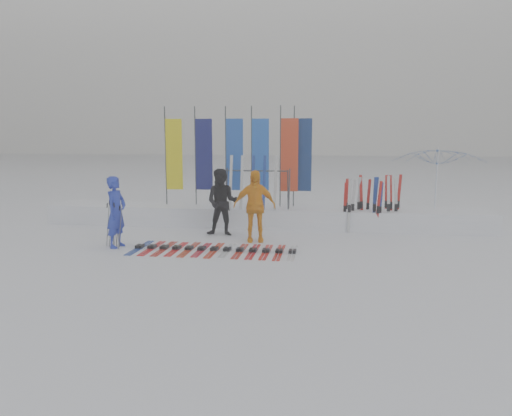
% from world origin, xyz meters
% --- Properties ---
extents(ground, '(120.00, 120.00, 0.00)m').
position_xyz_m(ground, '(0.00, 0.00, 0.00)').
color(ground, white).
rests_on(ground, ground).
extents(snow_bank, '(14.00, 1.60, 0.60)m').
position_xyz_m(snow_bank, '(0.00, 4.60, 0.30)').
color(snow_bank, white).
rests_on(snow_bank, ground).
extents(person_blue, '(0.55, 0.74, 1.84)m').
position_xyz_m(person_blue, '(-3.33, 0.91, 0.92)').
color(person_blue, '#1E30B1').
rests_on(person_blue, ground).
extents(person_black, '(0.94, 0.74, 1.93)m').
position_xyz_m(person_black, '(-0.96, 2.81, 0.96)').
color(person_black, black).
rests_on(person_black, ground).
extents(person_yellow, '(1.21, 0.68, 1.95)m').
position_xyz_m(person_yellow, '(0.08, 2.12, 0.98)').
color(person_yellow, '#FDA010').
rests_on(person_yellow, ground).
extents(tent_canopy, '(3.71, 3.74, 2.57)m').
position_xyz_m(tent_canopy, '(5.42, 4.99, 1.28)').
color(tent_canopy, white).
rests_on(tent_canopy, ground).
extents(ski_row, '(4.10, 1.68, 0.07)m').
position_xyz_m(ski_row, '(-0.76, 0.88, 0.04)').
color(ski_row, navy).
rests_on(ski_row, ground).
extents(pole_cluster, '(0.61, 0.71, 1.25)m').
position_xyz_m(pole_cluster, '(-3.42, 1.02, 0.60)').
color(pole_cluster, '#595B60').
rests_on(pole_cluster, ground).
extents(feather_flags, '(4.79, 0.24, 3.20)m').
position_xyz_m(feather_flags, '(-0.71, 4.82, 2.24)').
color(feather_flags, '#383A3F').
rests_on(feather_flags, ground).
extents(ski_rack, '(2.04, 0.80, 1.23)m').
position_xyz_m(ski_rack, '(-0.16, 4.20, 1.38)').
color(ski_rack, '#383A3F').
rests_on(ski_rack, ground).
extents(upright_skis, '(1.73, 1.02, 1.70)m').
position_xyz_m(upright_skis, '(3.38, 4.22, 0.80)').
color(upright_skis, navy).
rests_on(upright_skis, ground).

